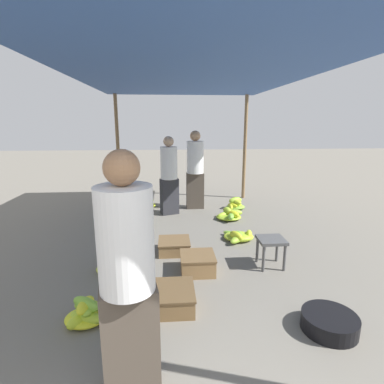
% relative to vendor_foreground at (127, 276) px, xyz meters
% --- Properties ---
extents(canopy_post_back_left, '(0.08, 0.08, 2.48)m').
position_rel_vendor_foreground_xyz_m(canopy_post_back_left, '(-0.92, 5.40, 0.36)').
color(canopy_post_back_left, olive).
rests_on(canopy_post_back_left, ground).
extents(canopy_post_back_right, '(0.08, 0.08, 2.48)m').
position_rel_vendor_foreground_xyz_m(canopy_post_back_right, '(2.12, 5.40, 0.36)').
color(canopy_post_back_right, olive).
rests_on(canopy_post_back_right, ground).
extents(canopy_tarp, '(3.43, 6.20, 0.04)m').
position_rel_vendor_foreground_xyz_m(canopy_tarp, '(0.60, 2.50, 1.62)').
color(canopy_tarp, '#33569E').
rests_on(canopy_tarp, canopy_post_front_left).
extents(vendor_foreground, '(0.42, 0.42, 1.69)m').
position_rel_vendor_foreground_xyz_m(vendor_foreground, '(0.00, 0.00, 0.00)').
color(vendor_foreground, '#4C4238').
rests_on(vendor_foreground, ground).
extents(stool, '(0.34, 0.34, 0.39)m').
position_rel_vendor_foreground_xyz_m(stool, '(1.58, 1.75, -0.57)').
color(stool, '#4C4C4C').
rests_on(stool, ground).
extents(basin_black, '(0.50, 0.50, 0.15)m').
position_rel_vendor_foreground_xyz_m(basin_black, '(1.70, 0.49, -0.80)').
color(basin_black, black).
rests_on(basin_black, ground).
extents(banana_pile_left_0, '(0.39, 0.38, 0.25)m').
position_rel_vendor_foreground_xyz_m(banana_pile_left_0, '(-0.53, 0.76, -0.78)').
color(banana_pile_left_0, '#7DB636').
rests_on(banana_pile_left_0, ground).
extents(banana_pile_left_1, '(0.50, 0.45, 0.31)m').
position_rel_vendor_foreground_xyz_m(banana_pile_left_1, '(-0.39, 1.75, -0.77)').
color(banana_pile_left_1, '#A2C52F').
rests_on(banana_pile_left_1, ground).
extents(banana_pile_left_2, '(0.54, 0.46, 0.24)m').
position_rel_vendor_foreground_xyz_m(banana_pile_left_2, '(-0.29, 4.70, -0.79)').
color(banana_pile_left_2, '#BED02A').
rests_on(banana_pile_left_2, ground).
extents(banana_pile_left_3, '(0.51, 0.51, 0.23)m').
position_rel_vendor_foreground_xyz_m(banana_pile_left_3, '(-0.32, 3.59, -0.80)').
color(banana_pile_left_3, '#73B238').
rests_on(banana_pile_left_3, ground).
extents(banana_pile_right_0, '(0.53, 0.52, 0.22)m').
position_rel_vendor_foreground_xyz_m(banana_pile_right_0, '(1.44, 3.72, -0.79)').
color(banana_pile_right_0, '#A5C62F').
rests_on(banana_pile_right_0, ground).
extents(banana_pile_right_1, '(0.41, 0.44, 0.26)m').
position_rel_vendor_foreground_xyz_m(banana_pile_right_1, '(1.70, 4.42, -0.78)').
color(banana_pile_right_1, '#CCD628').
rests_on(banana_pile_right_1, ground).
extents(banana_pile_right_2, '(0.49, 0.60, 0.18)m').
position_rel_vendor_foreground_xyz_m(banana_pile_right_2, '(1.37, 2.66, -0.82)').
color(banana_pile_right_2, '#BACF2B').
rests_on(banana_pile_right_2, ground).
extents(crate_near, '(0.49, 0.49, 0.20)m').
position_rel_vendor_foreground_xyz_m(crate_near, '(0.27, 0.95, -0.78)').
color(crate_near, brown).
rests_on(crate_near, ground).
extents(crate_mid, '(0.43, 0.43, 0.23)m').
position_rel_vendor_foreground_xyz_m(crate_mid, '(0.62, 1.67, -0.76)').
color(crate_mid, olive).
rests_on(crate_mid, ground).
extents(crate_far, '(0.45, 0.45, 0.18)m').
position_rel_vendor_foreground_xyz_m(crate_far, '(0.33, 2.28, -0.79)').
color(crate_far, olive).
rests_on(crate_far, ground).
extents(shopper_walking_mid, '(0.43, 0.43, 1.59)m').
position_rel_vendor_foreground_xyz_m(shopper_walking_mid, '(0.27, 4.18, -0.06)').
color(shopper_walking_mid, '#2D2D33').
rests_on(shopper_walking_mid, ground).
extents(shopper_walking_far, '(0.38, 0.36, 1.68)m').
position_rel_vendor_foreground_xyz_m(shopper_walking_far, '(0.83, 4.57, -0.01)').
color(shopper_walking_far, '#4C4238').
rests_on(shopper_walking_far, ground).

